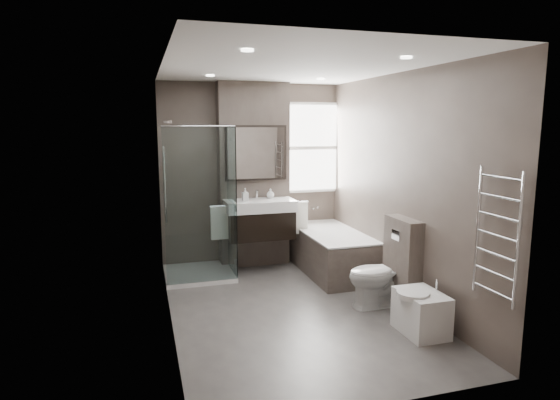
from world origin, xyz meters
name	(u,v)px	position (x,y,z in m)	size (l,w,h in m)	color
room	(292,193)	(0.00, 0.00, 1.30)	(2.70, 3.90, 2.70)	#514D4A
vanity_pier	(254,176)	(0.00, 1.77, 1.30)	(1.00, 0.25, 2.60)	#524841
vanity	(260,219)	(0.00, 1.43, 0.74)	(0.95, 0.47, 0.66)	black
mirror_cabinet	(256,153)	(0.00, 1.61, 1.63)	(0.86, 0.08, 0.76)	black
towel_left	(220,223)	(-0.56, 1.40, 0.72)	(0.24, 0.06, 0.44)	white
towel_right	(299,218)	(0.56, 1.40, 0.72)	(0.24, 0.06, 0.44)	white
shower_enclosure	(206,242)	(-0.75, 1.35, 0.49)	(0.90, 0.90, 2.00)	white
bathtub	(331,250)	(0.92, 1.10, 0.32)	(0.75, 1.60, 0.57)	#524841
window	(311,148)	(0.90, 1.88, 1.68)	(0.98, 0.06, 1.33)	white
toilet	(380,274)	(0.97, -0.20, 0.37)	(0.41, 0.72, 0.74)	white
cistern_box	(402,262)	(1.21, -0.25, 0.50)	(0.19, 0.55, 1.00)	#524841
bidet	(421,312)	(1.01, -0.94, 0.22)	(0.44, 0.52, 0.53)	white
towel_radiator	(497,235)	(1.25, -1.60, 1.12)	(0.03, 0.49, 1.10)	silver
soap_bottle_a	(245,195)	(-0.20, 1.42, 1.09)	(0.08, 0.08, 0.17)	white
soap_bottle_b	(270,193)	(0.18, 1.54, 1.07)	(0.11, 0.11, 0.14)	white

